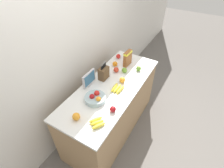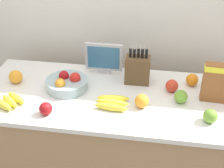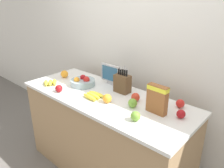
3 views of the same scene
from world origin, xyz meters
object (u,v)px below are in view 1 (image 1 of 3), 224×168
object	(u,v)px
small_monitor	(89,79)
orange_mid_right	(122,80)
knife_block	(104,73)
cereal_box	(128,58)
apple_by_knife_block	(129,57)
apple_rightmost	(118,56)
apple_rear	(116,70)
apple_leftmost	(139,68)
banana_bunch_right	(117,89)
banana_bunch_left	(97,123)
orange_back_center	(115,64)
apple_middle	(113,109)
fruit_bowl	(95,98)
orange_front_center	(76,117)
apple_front	(124,70)

from	to	relation	value
small_monitor	orange_mid_right	bearing A→B (deg)	-51.17
knife_block	cereal_box	xyz separation A→B (m)	(0.48, -0.14, 0.04)
apple_by_knife_block	apple_rightmost	distance (m)	0.19
apple_rear	apple_leftmost	bearing A→B (deg)	-53.76
apple_rear	apple_rightmost	size ratio (longest dim) A/B	1.07
apple_by_knife_block	apple_rear	world-z (taller)	apple_rear
banana_bunch_right	orange_mid_right	xyz separation A→B (m)	(0.17, 0.01, 0.02)
banana_bunch_left	orange_back_center	world-z (taller)	orange_back_center
apple_leftmost	apple_rightmost	distance (m)	0.47
banana_bunch_left	apple_middle	size ratio (longest dim) A/B	2.81
cereal_box	apple_by_knife_block	xyz separation A→B (m)	(0.19, 0.06, -0.10)
knife_block	orange_back_center	xyz separation A→B (m)	(0.36, 0.01, -0.06)
fruit_bowl	apple_rightmost	bearing A→B (deg)	12.59
banana_bunch_left	orange_front_center	bearing A→B (deg)	104.66
orange_mid_right	fruit_bowl	bearing A→B (deg)	165.20
apple_rightmost	cereal_box	bearing A→B (deg)	-115.64
cereal_box	fruit_bowl	xyz separation A→B (m)	(-0.92, -0.01, -0.10)
banana_bunch_right	apple_rear	xyz separation A→B (m)	(0.35, 0.21, 0.02)
knife_block	small_monitor	bearing A→B (deg)	161.26
fruit_bowl	orange_back_center	world-z (taller)	fruit_bowl
small_monitor	cereal_box	bearing A→B (deg)	-17.04
apple_middle	orange_front_center	world-z (taller)	orange_front_center
apple_rear	orange_front_center	size ratio (longest dim) A/B	0.90
apple_by_knife_block	orange_front_center	bearing A→B (deg)	-178.14
apple_leftmost	orange_mid_right	world-z (taller)	orange_mid_right
cereal_box	fruit_bowl	bearing A→B (deg)	-176.39
apple_leftmost	apple_rightmost	world-z (taller)	apple_leftmost
banana_bunch_left	apple_middle	distance (m)	0.25
apple_leftmost	knife_block	bearing A→B (deg)	140.04
banana_bunch_left	orange_back_center	distance (m)	1.15
banana_bunch_right	apple_rear	bearing A→B (deg)	31.36
fruit_bowl	banana_bunch_left	world-z (taller)	fruit_bowl
orange_back_center	apple_by_knife_block	bearing A→B (deg)	-17.16
cereal_box	orange_front_center	distance (m)	1.28
apple_by_knife_block	orange_mid_right	xyz separation A→B (m)	(-0.63, -0.19, 0.01)
apple_middle	apple_rightmost	world-z (taller)	same
orange_mid_right	banana_bunch_left	bearing A→B (deg)	-173.04
fruit_bowl	knife_block	bearing A→B (deg)	18.85
apple_by_knife_block	apple_leftmost	bearing A→B (deg)	-131.70
apple_rear	apple_front	distance (m)	0.13
orange_mid_right	apple_middle	bearing A→B (deg)	-163.96
small_monitor	fruit_bowl	bearing A→B (deg)	-130.79
orange_mid_right	cereal_box	bearing A→B (deg)	17.55
fruit_bowl	banana_bunch_left	distance (m)	0.37
knife_block	banana_bunch_right	xyz separation A→B (m)	(-0.12, -0.29, -0.07)
small_monitor	apple_leftmost	world-z (taller)	small_monitor
fruit_bowl	apple_rear	xyz separation A→B (m)	(0.66, 0.07, 0.00)
apple_front	fruit_bowl	bearing A→B (deg)	176.36
orange_back_center	orange_front_center	bearing A→B (deg)	-172.71
knife_block	apple_middle	distance (m)	0.65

